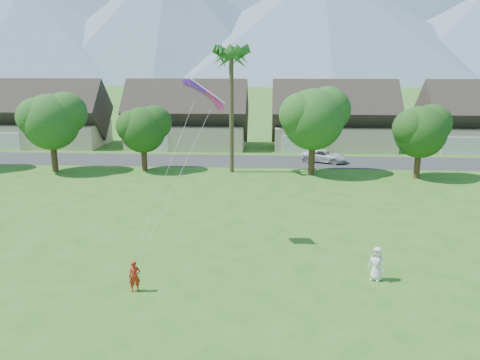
# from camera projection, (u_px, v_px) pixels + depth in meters

# --- Properties ---
(ground) EXTENTS (500.00, 500.00, 0.00)m
(ground) POSITION_uv_depth(u_px,v_px,m) (225.00, 323.00, 19.97)
(ground) COLOR #2D6019
(ground) RESTS_ON ground
(street) EXTENTS (90.00, 7.00, 0.01)m
(street) POSITION_uv_depth(u_px,v_px,m) (253.00, 161.00, 52.88)
(street) COLOR #2D2D30
(street) RESTS_ON ground
(kite_flyer) EXTENTS (0.66, 0.55, 1.55)m
(kite_flyer) POSITION_uv_depth(u_px,v_px,m) (135.00, 276.00, 22.56)
(kite_flyer) COLOR #AF2114
(kite_flyer) RESTS_ON ground
(watcher) EXTENTS (1.03, 0.97, 1.78)m
(watcher) POSITION_uv_depth(u_px,v_px,m) (377.00, 264.00, 23.73)
(watcher) COLOR silver
(watcher) RESTS_ON ground
(parked_car) EXTENTS (5.51, 4.13, 1.39)m
(parked_car) POSITION_uv_depth(u_px,v_px,m) (324.00, 156.00, 52.23)
(parked_car) COLOR silver
(parked_car) RESTS_ON ground
(mountain_ridge) EXTENTS (540.00, 240.00, 70.00)m
(mountain_ridge) POSITION_uv_depth(u_px,v_px,m) (286.00, 30.00, 263.99)
(mountain_ridge) COLOR slate
(mountain_ridge) RESTS_ON ground
(houses_row) EXTENTS (72.75, 8.19, 8.86)m
(houses_row) POSITION_uv_depth(u_px,v_px,m) (260.00, 121.00, 60.72)
(houses_row) COLOR beige
(houses_row) RESTS_ON ground
(tree_row) EXTENTS (62.27, 6.67, 8.45)m
(tree_row) POSITION_uv_depth(u_px,v_px,m) (240.00, 125.00, 45.88)
(tree_row) COLOR #47301C
(tree_row) RESTS_ON ground
(fan_palm) EXTENTS (3.00, 3.00, 13.80)m
(fan_palm) POSITION_uv_depth(u_px,v_px,m) (231.00, 52.00, 44.81)
(fan_palm) COLOR #4C3D26
(fan_palm) RESTS_ON ground
(parafoil_kite) EXTENTS (2.76, 1.05, 0.50)m
(parafoil_kite) POSITION_uv_depth(u_px,v_px,m) (205.00, 92.00, 26.97)
(parafoil_kite) COLOR purple
(parafoil_kite) RESTS_ON ground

